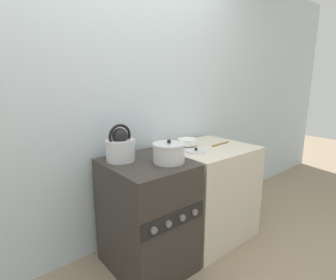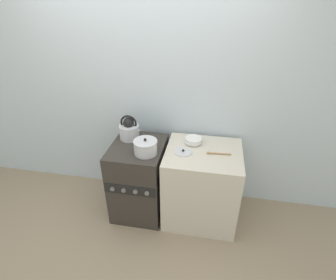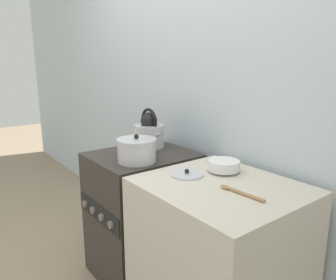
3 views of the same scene
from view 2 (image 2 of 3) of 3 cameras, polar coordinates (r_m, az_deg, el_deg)
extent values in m
plane|color=gray|center=(2.96, -7.55, -18.30)|extent=(12.00, 12.00, 0.00)
cube|color=silver|center=(2.83, -4.84, 10.40)|extent=(7.00, 0.06, 2.50)
cube|color=#332D28|center=(2.89, -6.26, -8.29)|extent=(0.53, 0.63, 0.83)
cube|color=black|center=(2.60, -8.32, -10.80)|extent=(0.51, 0.01, 0.11)
cylinder|color=slate|center=(2.64, -12.02, -10.38)|extent=(0.04, 0.02, 0.04)
cylinder|color=slate|center=(2.61, -9.64, -10.76)|extent=(0.04, 0.02, 0.04)
cylinder|color=slate|center=(2.58, -7.13, -11.14)|extent=(0.04, 0.02, 0.04)
cylinder|color=slate|center=(2.55, -4.61, -11.50)|extent=(0.04, 0.02, 0.04)
cube|color=beige|center=(2.81, 7.26, -9.63)|extent=(0.75, 0.66, 0.83)
cylinder|color=silver|center=(2.76, -8.42, 1.77)|extent=(0.21, 0.21, 0.15)
sphere|color=black|center=(2.72, -8.58, 3.70)|extent=(0.11, 0.11, 0.11)
torus|color=black|center=(2.72, -8.58, 3.68)|extent=(0.17, 0.02, 0.17)
cone|color=silver|center=(2.73, -6.50, 2.02)|extent=(0.10, 0.05, 0.08)
cylinder|color=silver|center=(2.50, -4.92, -1.68)|extent=(0.22, 0.22, 0.12)
cylinder|color=silver|center=(2.47, -4.99, -0.33)|extent=(0.23, 0.23, 0.01)
sphere|color=black|center=(2.45, -5.01, 0.09)|extent=(0.03, 0.03, 0.03)
cylinder|color=white|center=(2.69, 5.51, -0.60)|extent=(0.08, 0.08, 0.01)
cylinder|color=white|center=(2.68, 5.54, -0.02)|extent=(0.17, 0.17, 0.05)
cylinder|color=silver|center=(2.54, 3.31, -2.59)|extent=(0.17, 0.17, 0.01)
sphere|color=black|center=(2.53, 3.32, -2.26)|extent=(0.02, 0.02, 0.02)
cylinder|color=#A37A4C|center=(2.55, 11.54, -2.96)|extent=(0.18, 0.03, 0.02)
ellipsoid|color=#A37A4C|center=(2.54, 8.90, -2.80)|extent=(0.05, 0.04, 0.02)
camera|label=1|loc=(2.02, -51.03, -5.89)|focal=28.00mm
camera|label=3|loc=(1.65, 44.45, -8.81)|focal=35.00mm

